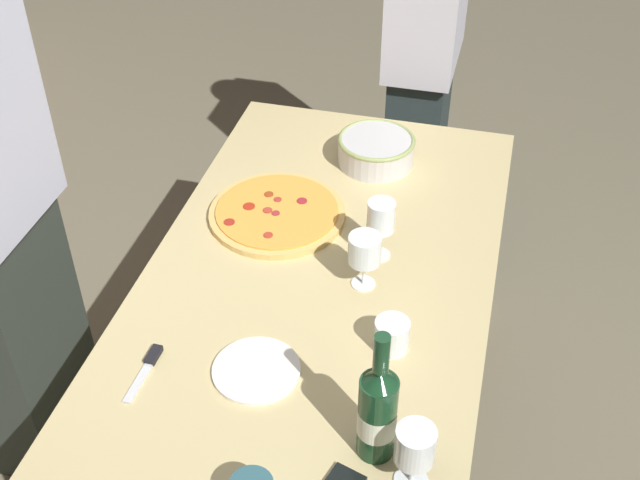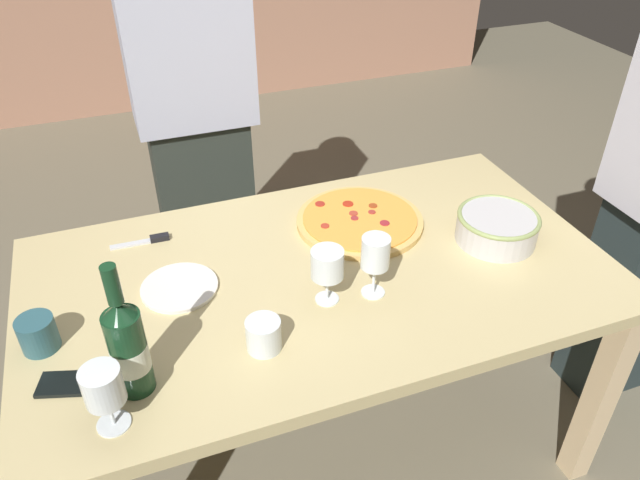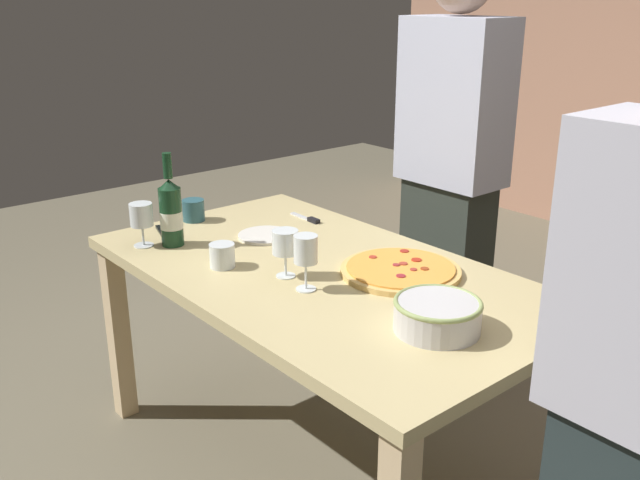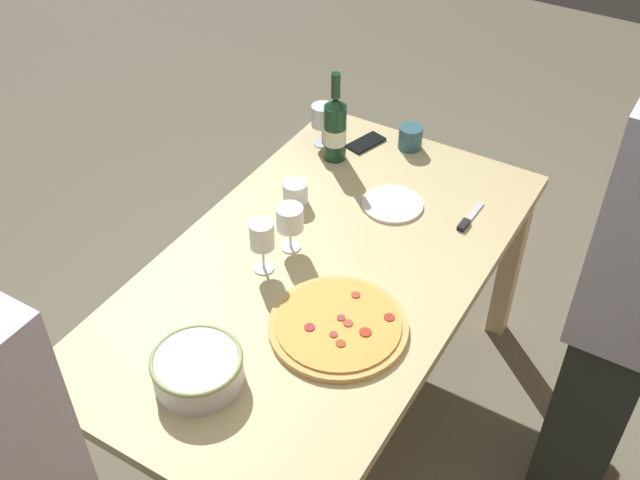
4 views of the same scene
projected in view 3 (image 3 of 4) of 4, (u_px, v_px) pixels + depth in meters
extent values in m
plane|color=#6C6550|center=(320.00, 461.00, 2.54)|extent=(8.00, 8.00, 0.00)
cube|color=tan|center=(320.00, 275.00, 2.30)|extent=(1.60, 0.90, 0.04)
cube|color=#D6B88A|center=(119.00, 333.00, 2.72)|extent=(0.07, 0.07, 0.71)
cube|color=#D6B88A|center=(281.00, 282.00, 3.20)|extent=(0.07, 0.07, 0.71)
cube|color=#D6B88A|center=(578.00, 429.00, 2.12)|extent=(0.07, 0.07, 0.71)
cylinder|color=#E0B261|center=(400.00, 271.00, 2.25)|extent=(0.39, 0.39, 0.02)
cylinder|color=#F19F3E|center=(401.00, 268.00, 2.25)|extent=(0.35, 0.35, 0.01)
cylinder|color=#B22A17|center=(416.00, 260.00, 2.30)|extent=(0.03, 0.03, 0.00)
cylinder|color=#B23524|center=(373.00, 257.00, 2.33)|extent=(0.03, 0.03, 0.00)
cylinder|color=#AF3C2A|center=(403.00, 264.00, 2.27)|extent=(0.03, 0.03, 0.00)
cylinder|color=#A7352A|center=(413.00, 270.00, 2.22)|extent=(0.02, 0.02, 0.00)
cylinder|color=#9C3D1A|center=(425.00, 269.00, 2.23)|extent=(0.03, 0.03, 0.00)
cylinder|color=#A42A1D|center=(404.00, 251.00, 2.38)|extent=(0.03, 0.03, 0.00)
cylinder|color=#9E2E2F|center=(396.00, 265.00, 2.26)|extent=(0.02, 0.02, 0.00)
cylinder|color=maroon|center=(401.00, 276.00, 2.17)|extent=(0.03, 0.03, 0.00)
cylinder|color=silver|center=(437.00, 316.00, 1.86)|extent=(0.23, 0.23, 0.08)
torus|color=#93A661|center=(438.00, 303.00, 1.85)|extent=(0.24, 0.24, 0.01)
cylinder|color=#153A20|center=(171.00, 217.00, 2.48)|extent=(0.08, 0.08, 0.21)
cone|color=#153A20|center=(169.00, 184.00, 2.44)|extent=(0.08, 0.08, 0.04)
cylinder|color=#153A20|center=(167.00, 166.00, 2.41)|extent=(0.03, 0.03, 0.09)
cylinder|color=silver|center=(171.00, 220.00, 2.48)|extent=(0.08, 0.08, 0.06)
cylinder|color=white|center=(306.00, 289.00, 2.13)|extent=(0.06, 0.06, 0.00)
cylinder|color=white|center=(306.00, 275.00, 2.12)|extent=(0.01, 0.01, 0.08)
cylinder|color=white|center=(306.00, 249.00, 2.09)|extent=(0.07, 0.07, 0.09)
cylinder|color=white|center=(144.00, 245.00, 2.50)|extent=(0.07, 0.07, 0.00)
cylinder|color=white|center=(143.00, 235.00, 2.49)|extent=(0.01, 0.01, 0.07)
cylinder|color=white|center=(141.00, 215.00, 2.46)|extent=(0.08, 0.08, 0.08)
cylinder|color=maroon|center=(142.00, 222.00, 2.47)|extent=(0.07, 0.07, 0.03)
cylinder|color=white|center=(286.00, 276.00, 2.23)|extent=(0.06, 0.06, 0.00)
cylinder|color=white|center=(286.00, 264.00, 2.22)|extent=(0.01, 0.01, 0.07)
cylinder|color=white|center=(285.00, 242.00, 2.19)|extent=(0.08, 0.08, 0.08)
cylinder|color=#2C5863|center=(193.00, 210.00, 2.76)|extent=(0.09, 0.09, 0.08)
cylinder|color=white|center=(222.00, 255.00, 2.30)|extent=(0.08, 0.08, 0.08)
cylinder|color=white|center=(266.00, 235.00, 2.59)|extent=(0.20, 0.20, 0.01)
cube|color=black|center=(168.00, 231.00, 2.64)|extent=(0.16, 0.11, 0.01)
cube|color=silver|center=(301.00, 217.00, 2.81)|extent=(0.12, 0.02, 0.01)
cube|color=black|center=(314.00, 220.00, 2.75)|extent=(0.06, 0.03, 0.02)
cube|color=#2C332C|center=(444.00, 279.00, 3.03)|extent=(0.36, 0.20, 0.87)
cube|color=#B4B9D1|center=(455.00, 102.00, 2.78)|extent=(0.42, 0.24, 0.65)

